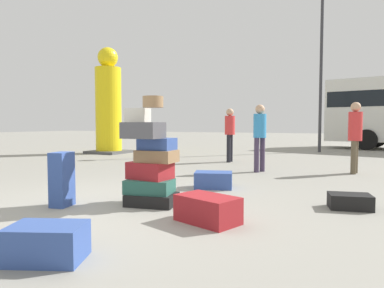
{
  "coord_description": "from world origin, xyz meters",
  "views": [
    {
      "loc": [
        3.02,
        -3.77,
        1.14
      ],
      "look_at": [
        0.45,
        1.74,
        0.79
      ],
      "focal_mm": 32.74,
      "sensor_mm": 36.0,
      "label": 1
    }
  ],
  "objects_px": {
    "suitcase_navy_right_side": "(213,180)",
    "lamp_post": "(322,38)",
    "suitcase_tower": "(150,163)",
    "yellow_dummy_statue": "(108,106)",
    "suitcase_navy_left_side": "(62,179)",
    "person_passerby_in_red": "(260,132)",
    "person_bearded_onlooker": "(355,131)",
    "person_tourist_with_camera": "(230,130)",
    "suitcase_maroon_foreground_near": "(208,209)",
    "suitcase_black_upright_blue": "(350,201)",
    "suitcase_navy_white_trunk": "(47,243)"
  },
  "relations": [
    {
      "from": "suitcase_tower",
      "to": "person_passerby_in_red",
      "type": "bearing_deg",
      "value": 81.78
    },
    {
      "from": "suitcase_navy_left_side",
      "to": "suitcase_black_upright_blue",
      "type": "height_order",
      "value": "suitcase_navy_left_side"
    },
    {
      "from": "suitcase_navy_left_side",
      "to": "person_passerby_in_red",
      "type": "xyz_separation_m",
      "value": [
        1.62,
        4.58,
        0.58
      ]
    },
    {
      "from": "suitcase_navy_white_trunk",
      "to": "suitcase_maroon_foreground_near",
      "type": "bearing_deg",
      "value": 41.93
    },
    {
      "from": "suitcase_black_upright_blue",
      "to": "person_passerby_in_red",
      "type": "distance_m",
      "value": 3.76
    },
    {
      "from": "suitcase_tower",
      "to": "yellow_dummy_statue",
      "type": "height_order",
      "value": "yellow_dummy_statue"
    },
    {
      "from": "suitcase_navy_left_side",
      "to": "yellow_dummy_statue",
      "type": "xyz_separation_m",
      "value": [
        -5.03,
        7.39,
        1.44
      ]
    },
    {
      "from": "suitcase_navy_left_side",
      "to": "person_passerby_in_red",
      "type": "bearing_deg",
      "value": 59.12
    },
    {
      "from": "suitcase_maroon_foreground_near",
      "to": "yellow_dummy_statue",
      "type": "height_order",
      "value": "yellow_dummy_statue"
    },
    {
      "from": "suitcase_navy_left_side",
      "to": "suitcase_navy_right_side",
      "type": "distance_m",
      "value": 2.59
    },
    {
      "from": "suitcase_black_upright_blue",
      "to": "suitcase_maroon_foreground_near",
      "type": "bearing_deg",
      "value": -148.83
    },
    {
      "from": "person_tourist_with_camera",
      "to": "suitcase_maroon_foreground_near",
      "type": "bearing_deg",
      "value": 14.71
    },
    {
      "from": "suitcase_black_upright_blue",
      "to": "suitcase_navy_left_side",
      "type": "bearing_deg",
      "value": -169.5
    },
    {
      "from": "suitcase_black_upright_blue",
      "to": "suitcase_tower",
      "type": "bearing_deg",
      "value": -172.9
    },
    {
      "from": "suitcase_navy_right_side",
      "to": "person_bearded_onlooker",
      "type": "height_order",
      "value": "person_bearded_onlooker"
    },
    {
      "from": "suitcase_maroon_foreground_near",
      "to": "person_bearded_onlooker",
      "type": "relative_size",
      "value": 0.44
    },
    {
      "from": "suitcase_tower",
      "to": "suitcase_maroon_foreground_near",
      "type": "xyz_separation_m",
      "value": [
        1.09,
        -0.51,
        -0.44
      ]
    },
    {
      "from": "suitcase_navy_left_side",
      "to": "yellow_dummy_statue",
      "type": "bearing_deg",
      "value": 112.88
    },
    {
      "from": "suitcase_navy_right_side",
      "to": "yellow_dummy_statue",
      "type": "height_order",
      "value": "yellow_dummy_statue"
    },
    {
      "from": "suitcase_navy_right_side",
      "to": "lamp_post",
      "type": "bearing_deg",
      "value": 66.3
    },
    {
      "from": "suitcase_black_upright_blue",
      "to": "person_bearded_onlooker",
      "type": "relative_size",
      "value": 0.33
    },
    {
      "from": "lamp_post",
      "to": "yellow_dummy_statue",
      "type": "bearing_deg",
      "value": -151.86
    },
    {
      "from": "suitcase_navy_right_side",
      "to": "lamp_post",
      "type": "distance_m",
      "value": 10.25
    },
    {
      "from": "suitcase_tower",
      "to": "person_tourist_with_camera",
      "type": "xyz_separation_m",
      "value": [
        -0.77,
        5.73,
        0.37
      ]
    },
    {
      "from": "suitcase_black_upright_blue",
      "to": "lamp_post",
      "type": "xyz_separation_m",
      "value": [
        -1.24,
        9.84,
        4.46
      ]
    },
    {
      "from": "suitcase_navy_left_side",
      "to": "suitcase_navy_right_side",
      "type": "bearing_deg",
      "value": 45.77
    },
    {
      "from": "suitcase_black_upright_blue",
      "to": "person_bearded_onlooker",
      "type": "distance_m",
      "value": 3.8
    },
    {
      "from": "suitcase_navy_left_side",
      "to": "suitcase_navy_right_side",
      "type": "height_order",
      "value": "suitcase_navy_left_side"
    },
    {
      "from": "suitcase_navy_white_trunk",
      "to": "suitcase_navy_right_side",
      "type": "xyz_separation_m",
      "value": [
        0.05,
        3.67,
        -0.01
      ]
    },
    {
      "from": "suitcase_navy_right_side",
      "to": "person_passerby_in_red",
      "type": "height_order",
      "value": "person_passerby_in_red"
    },
    {
      "from": "suitcase_navy_left_side",
      "to": "suitcase_maroon_foreground_near",
      "type": "xyz_separation_m",
      "value": [
        2.14,
        0.11,
        -0.22
      ]
    },
    {
      "from": "suitcase_navy_right_side",
      "to": "person_tourist_with_camera",
      "type": "bearing_deg",
      "value": 87.43
    },
    {
      "from": "suitcase_black_upright_blue",
      "to": "lamp_post",
      "type": "bearing_deg",
      "value": 84.92
    },
    {
      "from": "suitcase_tower",
      "to": "person_passerby_in_red",
      "type": "distance_m",
      "value": 4.03
    },
    {
      "from": "suitcase_navy_white_trunk",
      "to": "suitcase_maroon_foreground_near",
      "type": "xyz_separation_m",
      "value": [
        0.79,
        1.62,
        0.0
      ]
    },
    {
      "from": "suitcase_tower",
      "to": "suitcase_navy_left_side",
      "type": "distance_m",
      "value": 1.24
    },
    {
      "from": "suitcase_black_upright_blue",
      "to": "suitcase_navy_right_side",
      "type": "bearing_deg",
      "value": 151.52
    },
    {
      "from": "suitcase_navy_left_side",
      "to": "suitcase_black_upright_blue",
      "type": "xyz_separation_m",
      "value": [
        3.63,
        1.52,
        -0.28
      ]
    },
    {
      "from": "suitcase_black_upright_blue",
      "to": "person_bearded_onlooker",
      "type": "height_order",
      "value": "person_bearded_onlooker"
    },
    {
      "from": "yellow_dummy_statue",
      "to": "suitcase_tower",
      "type": "bearing_deg",
      "value": -48.08
    },
    {
      "from": "person_bearded_onlooker",
      "to": "lamp_post",
      "type": "bearing_deg",
      "value": -158.26
    },
    {
      "from": "suitcase_navy_white_trunk",
      "to": "suitcase_maroon_foreground_near",
      "type": "height_order",
      "value": "suitcase_maroon_foreground_near"
    },
    {
      "from": "suitcase_navy_left_side",
      "to": "person_passerby_in_red",
      "type": "height_order",
      "value": "person_passerby_in_red"
    },
    {
      "from": "suitcase_tower",
      "to": "suitcase_maroon_foreground_near",
      "type": "bearing_deg",
      "value": -24.97
    },
    {
      "from": "suitcase_maroon_foreground_near",
      "to": "person_passerby_in_red",
      "type": "height_order",
      "value": "person_passerby_in_red"
    },
    {
      "from": "lamp_post",
      "to": "suitcase_navy_left_side",
      "type": "bearing_deg",
      "value": -101.85
    },
    {
      "from": "suitcase_navy_right_side",
      "to": "person_tourist_with_camera",
      "type": "height_order",
      "value": "person_tourist_with_camera"
    },
    {
      "from": "suitcase_navy_right_side",
      "to": "person_passerby_in_red",
      "type": "relative_size",
      "value": 0.41
    },
    {
      "from": "suitcase_tower",
      "to": "person_passerby_in_red",
      "type": "relative_size",
      "value": 0.95
    },
    {
      "from": "person_passerby_in_red",
      "to": "lamp_post",
      "type": "relative_size",
      "value": 0.22
    }
  ]
}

